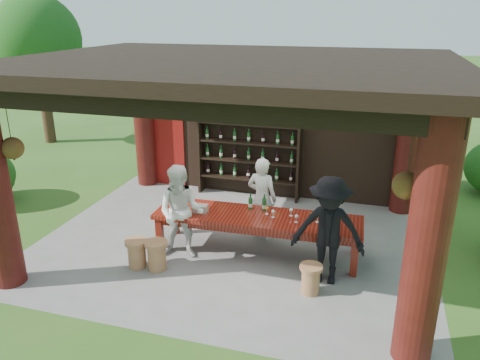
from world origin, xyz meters
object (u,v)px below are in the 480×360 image
(stool_near_left, at_px, (157,255))
(guest_man, at_px, (328,231))
(wine_shelf, at_px, (249,152))
(stool_far_left, at_px, (137,253))
(tasting_table, at_px, (257,221))
(stool_near_right, at_px, (311,278))
(napkin_basket, at_px, (200,208))
(guest_woman, at_px, (181,212))
(host, at_px, (262,198))

(stool_near_left, relative_size, guest_man, 0.29)
(wine_shelf, distance_m, stool_far_left, 4.02)
(tasting_table, xyz_separation_m, stool_near_right, (1.15, -1.04, -0.38))
(tasting_table, bearing_deg, stool_near_left, -144.77)
(napkin_basket, bearing_deg, wine_shelf, 87.42)
(stool_far_left, xyz_separation_m, guest_man, (3.22, 0.49, 0.65))
(tasting_table, xyz_separation_m, guest_woman, (-1.27, -0.51, 0.23))
(stool_far_left, height_order, napkin_basket, napkin_basket)
(host, bearing_deg, wine_shelf, -57.91)
(stool_far_left, distance_m, napkin_basket, 1.39)
(stool_far_left, relative_size, guest_man, 0.28)
(wine_shelf, xyz_separation_m, napkin_basket, (-0.13, -2.86, -0.27))
(guest_woman, bearing_deg, stool_near_left, -121.78)
(stool_near_left, xyz_separation_m, host, (1.44, 1.72, 0.55))
(stool_far_left, bearing_deg, napkin_basket, 48.97)
(tasting_table, relative_size, stool_near_right, 7.81)
(stool_near_right, distance_m, host, 2.16)
(stool_near_left, bearing_deg, guest_man, 9.10)
(stool_near_left, relative_size, host, 0.32)
(tasting_table, xyz_separation_m, stool_near_left, (-1.51, -1.07, -0.36))
(guest_woman, height_order, guest_man, guest_man)
(stool_near_right, relative_size, host, 0.30)
(guest_woman, bearing_deg, host, 35.59)
(tasting_table, bearing_deg, host, 96.48)
(stool_near_left, bearing_deg, wine_shelf, 81.08)
(guest_woman, bearing_deg, stool_far_left, -144.38)
(tasting_table, bearing_deg, stool_near_right, -42.14)
(stool_near_left, distance_m, napkin_basket, 1.17)
(wine_shelf, height_order, stool_near_left, wine_shelf)
(guest_man, height_order, napkin_basket, guest_man)
(wine_shelf, bearing_deg, tasting_table, -71.38)
(wine_shelf, distance_m, tasting_table, 2.91)
(guest_woman, height_order, napkin_basket, guest_woman)
(tasting_table, height_order, guest_woman, guest_woman)
(tasting_table, distance_m, host, 0.68)
(wine_shelf, height_order, stool_near_right, wine_shelf)
(host, xyz_separation_m, napkin_basket, (-0.97, -0.79, -0.00))
(stool_near_right, bearing_deg, host, 125.88)
(tasting_table, distance_m, napkin_basket, 1.07)
(tasting_table, distance_m, stool_far_left, 2.21)
(stool_far_left, distance_m, host, 2.58)
(stool_far_left, relative_size, napkin_basket, 1.97)
(napkin_basket, bearing_deg, stool_far_left, -131.03)
(stool_near_right, height_order, stool_far_left, stool_far_left)
(stool_near_left, xyz_separation_m, napkin_basket, (0.47, 0.93, 0.54))
(stool_near_left, height_order, napkin_basket, napkin_basket)
(host, height_order, napkin_basket, host)
(host, distance_m, guest_man, 1.90)
(stool_far_left, xyz_separation_m, guest_woman, (0.61, 0.59, 0.60))
(stool_near_right, distance_m, guest_woman, 2.55)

